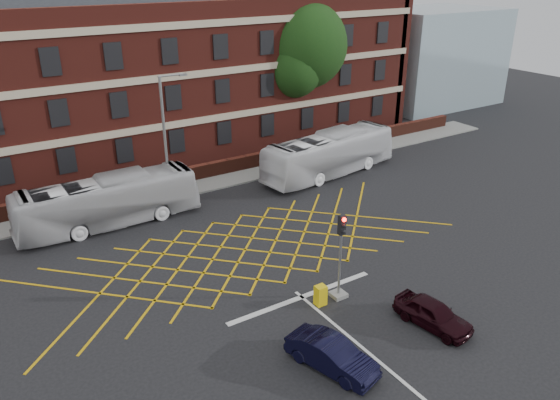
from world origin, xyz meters
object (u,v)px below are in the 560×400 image
utility_cabinet (320,295)px  bus_left (108,202)px  bus_right (330,154)px  car_maroon (433,314)px  traffic_light_near (340,264)px  deciduous_tree (303,51)px  street_lamp (168,164)px  car_navy (332,355)px

utility_cabinet → bus_left: bearing=112.8°
bus_right → car_maroon: size_ratio=3.19×
bus_left → traffic_light_near: (6.81, -13.53, 0.26)m
car_maroon → deciduous_tree: deciduous_tree is taller
traffic_light_near → street_lamp: (-2.61, 14.21, 1.09)m
utility_cabinet → bus_right: bearing=51.3°
deciduous_tree → car_navy: bearing=-122.5°
car_maroon → bus_left: bearing=108.4°
bus_right → utility_cabinet: bearing=133.4°
bus_left → car_maroon: 19.64m
car_navy → bus_left: bearing=84.9°
bus_left → utility_cabinet: bus_left is taller
car_navy → car_maroon: (5.38, -0.22, -0.02)m
traffic_light_near → utility_cabinet: bearing=-177.2°
bus_right → utility_cabinet: bus_right is taller
bus_left → utility_cabinet: (5.70, -13.58, -1.02)m
bus_right → street_lamp: street_lamp is taller
traffic_light_near → utility_cabinet: (-1.11, -0.06, -1.27)m
car_maroon → car_navy: bearing=169.3°
bus_left → deciduous_tree: bearing=-67.2°
deciduous_tree → traffic_light_near: size_ratio=2.77×
deciduous_tree → street_lamp: 18.01m
deciduous_tree → utility_cabinet: (-14.10, -21.93, -7.08)m
bus_left → car_navy: 17.66m
street_lamp → utility_cabinet: 14.54m
bus_right → utility_cabinet: 16.95m
bus_left → traffic_light_near: traffic_light_near is taller
traffic_light_near → street_lamp: size_ratio=0.51×
car_navy → traffic_light_near: size_ratio=0.89×
car_navy → utility_cabinet: (2.21, 3.71, -0.14)m
bus_right → deciduous_tree: deciduous_tree is taller
bus_right → deciduous_tree: bearing=-29.9°
bus_left → bus_right: bearing=-91.4°
traffic_light_near → utility_cabinet: traffic_light_near is taller
car_maroon → street_lamp: (-4.66, 18.19, 2.25)m
street_lamp → utility_cabinet: (1.50, -14.27, -2.37)m
bus_right → traffic_light_near: traffic_light_near is taller
car_navy → utility_cabinet: size_ratio=3.90×
bus_left → car_maroon: bearing=-153.2°
deciduous_tree → traffic_light_near: deciduous_tree is taller
street_lamp → utility_cabinet: size_ratio=8.60×
bus_left → car_maroon: bus_left is taller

